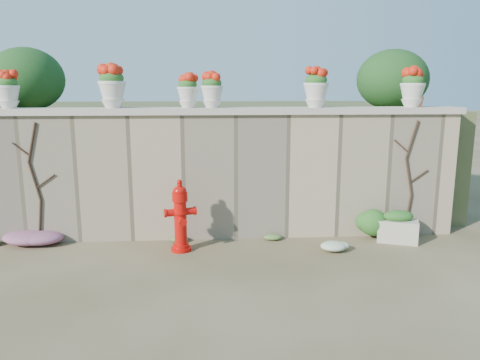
{
  "coord_description": "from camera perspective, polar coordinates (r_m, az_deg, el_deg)",
  "views": [
    {
      "loc": [
        -0.01,
        -5.63,
        2.44
      ],
      "look_at": [
        0.46,
        1.4,
        1.01
      ],
      "focal_mm": 35.0,
      "sensor_mm": 36.0,
      "label": 1
    }
  ],
  "objects": [
    {
      "name": "ground",
      "position": [
        6.14,
        -3.52,
        -12.01
      ],
      "size": [
        80.0,
        80.0,
        0.0
      ],
      "primitive_type": "plane",
      "color": "#4E4027",
      "rests_on": "ground"
    },
    {
      "name": "stone_wall",
      "position": [
        7.57,
        -3.7,
        0.44
      ],
      "size": [
        8.0,
        0.4,
        2.0
      ],
      "primitive_type": "cube",
      "color": "tan",
      "rests_on": "ground"
    },
    {
      "name": "wall_cap",
      "position": [
        7.44,
        -3.8,
        8.4
      ],
      "size": [
        8.1,
        0.52,
        0.1
      ],
      "primitive_type": "cube",
      "color": "#BAAE9D",
      "rests_on": "stone_wall"
    },
    {
      "name": "raised_fill",
      "position": [
        10.73,
        -3.75,
        3.7
      ],
      "size": [
        9.0,
        6.0,
        2.0
      ],
      "primitive_type": "cube",
      "color": "#384C23",
      "rests_on": "ground"
    },
    {
      "name": "back_shrub_left",
      "position": [
        9.21,
        -24.6,
        11.1
      ],
      "size": [
        1.3,
        1.3,
        1.1
      ],
      "primitive_type": "ellipsoid",
      "color": "#143814",
      "rests_on": "raised_fill"
    },
    {
      "name": "back_shrub_right",
      "position": [
        9.28,
        18.09,
        11.56
      ],
      "size": [
        1.3,
        1.3,
        1.1
      ],
      "primitive_type": "ellipsoid",
      "color": "#143814",
      "rests_on": "raised_fill"
    },
    {
      "name": "vine_left",
      "position": [
        7.83,
        -23.65,
        -0.21
      ],
      "size": [
        0.6,
        0.04,
        1.91
      ],
      "color": "black",
      "rests_on": "ground"
    },
    {
      "name": "vine_right",
      "position": [
        8.04,
        19.98,
        0.35
      ],
      "size": [
        0.6,
        0.04,
        1.91
      ],
      "color": "black",
      "rests_on": "ground"
    },
    {
      "name": "fire_hydrant",
      "position": [
        7.02,
        -7.29,
        -4.33
      ],
      "size": [
        0.47,
        0.33,
        1.08
      ],
      "rotation": [
        0.0,
        0.0,
        0.26
      ],
      "color": "#C00B07",
      "rests_on": "ground"
    },
    {
      "name": "planter_box",
      "position": [
        7.87,
        18.67,
        -5.46
      ],
      "size": [
        0.7,
        0.55,
        0.51
      ],
      "rotation": [
        0.0,
        0.0,
        -0.36
      ],
      "color": "#BAAE9D",
      "rests_on": "ground"
    },
    {
      "name": "green_shrub",
      "position": [
        7.88,
        15.17,
        -4.66
      ],
      "size": [
        0.65,
        0.59,
        0.62
      ],
      "primitive_type": "ellipsoid",
      "color": "#1E5119",
      "rests_on": "ground"
    },
    {
      "name": "magenta_clump",
      "position": [
        8.04,
        -23.97,
        -6.27
      ],
      "size": [
        0.99,
        0.66,
        0.26
      ],
      "primitive_type": "ellipsoid",
      "color": "#BD259C",
      "rests_on": "ground"
    },
    {
      "name": "white_flowers",
      "position": [
        7.21,
        11.99,
        -7.83
      ],
      "size": [
        0.51,
        0.41,
        0.19
      ],
      "primitive_type": "ellipsoid",
      "color": "white",
      "rests_on": "ground"
    },
    {
      "name": "urn_pot_0",
      "position": [
        8.03,
        -26.48,
        9.79
      ],
      "size": [
        0.35,
        0.35,
        0.56
      ],
      "color": "beige",
      "rests_on": "wall_cap"
    },
    {
      "name": "urn_pot_1",
      "position": [
        7.58,
        -15.32,
        10.93
      ],
      "size": [
        0.42,
        0.42,
        0.66
      ],
      "color": "beige",
      "rests_on": "wall_cap"
    },
    {
      "name": "urn_pot_2",
      "position": [
        7.44,
        -6.39,
        10.72
      ],
      "size": [
        0.33,
        0.33,
        0.52
      ],
      "color": "beige",
      "rests_on": "wall_cap"
    },
    {
      "name": "urn_pot_3",
      "position": [
        7.44,
        -3.44,
        10.88
      ],
      "size": [
        0.35,
        0.35,
        0.55
      ],
      "color": "beige",
      "rests_on": "wall_cap"
    },
    {
      "name": "urn_pot_4",
      "position": [
        7.63,
        9.25,
        11.02
      ],
      "size": [
        0.39,
        0.39,
        0.62
      ],
      "color": "beige",
      "rests_on": "wall_cap"
    },
    {
      "name": "urn_pot_5",
      "position": [
        8.12,
        20.29,
        10.48
      ],
      "size": [
        0.39,
        0.39,
        0.62
      ],
      "color": "beige",
      "rests_on": "wall_cap"
    },
    {
      "name": "terracotta_pot",
      "position": [
        8.16,
        20.73,
        9.2
      ],
      "size": [
        0.23,
        0.23,
        0.27
      ],
      "color": "#B45637",
      "rests_on": "wall_cap"
    }
  ]
}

